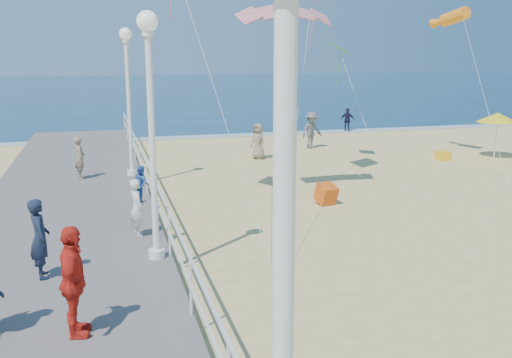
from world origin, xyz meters
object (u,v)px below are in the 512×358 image
object	(u,v)px
spectator_3	(73,282)
beach_walker_b	(347,120)
beach_walker_c	(258,141)
woman_holding_toddler	(137,208)
spectator_6	(80,158)
box_kite	(326,196)
beach_chair_left	(443,156)
toddler_held	(142,183)
lamp_post_far	(128,87)
beach_walker_a	(312,130)
lamp_post_mid	(151,112)
lamp_post_near	(284,256)
spectator_0	(40,238)
beach_umbrella	(498,118)

from	to	relation	value
spectator_3	beach_walker_b	size ratio (longest dim) A/B	1.26
beach_walker_c	beach_walker_b	bearing A→B (deg)	102.77
woman_holding_toddler	spectator_6	bearing A→B (deg)	-1.52
woman_holding_toddler	box_kite	size ratio (longest dim) A/B	2.41
spectator_6	beach_chair_left	distance (m)	16.04
toddler_held	beach_walker_b	distance (m)	23.21
toddler_held	beach_walker_c	world-z (taller)	toddler_held
lamp_post_far	beach_walker_c	size ratio (longest dim) A/B	3.19
beach_walker_a	lamp_post_mid	bearing A→B (deg)	-142.61
lamp_post_far	beach_walker_a	distance (m)	11.51
beach_walker_c	box_kite	distance (m)	8.42
lamp_post_near	woman_holding_toddler	distance (m)	11.01
spectator_0	beach_walker_a	bearing A→B (deg)	-49.34
beach_walker_a	beach_umbrella	size ratio (longest dim) A/B	0.89
woman_holding_toddler	spectator_6	size ratio (longest dim) A/B	0.94
spectator_0	box_kite	bearing A→B (deg)	-70.81
lamp_post_mid	box_kite	size ratio (longest dim) A/B	8.87
beach_walker_a	beach_walker_c	distance (m)	4.01
lamp_post_mid	beach_walker_c	bearing A→B (deg)	65.26
lamp_post_far	spectator_0	xyz separation A→B (m)	(-2.35, -9.50, -2.44)
lamp_post_mid	beach_walker_a	world-z (taller)	lamp_post_mid
box_kite	beach_umbrella	xyz separation A→B (m)	(10.77, 5.65, 1.61)
toddler_held	spectator_6	xyz separation A→B (m)	(-1.68, 7.07, -0.53)
lamp_post_near	toddler_held	size ratio (longest dim) A/B	5.95
beach_walker_a	box_kite	bearing A→B (deg)	-128.94
box_kite	lamp_post_mid	bearing A→B (deg)	-155.80
toddler_held	beach_walker_c	bearing A→B (deg)	-42.30
spectator_0	beach_walker_b	bearing A→B (deg)	-50.01
lamp_post_far	spectator_6	world-z (taller)	lamp_post_far
lamp_post_near	woman_holding_toddler	bearing A→B (deg)	91.53
toddler_held	spectator_6	size ratio (longest dim) A/B	0.59
spectator_3	beach_walker_a	size ratio (longest dim) A/B	0.97
beach_walker_a	beach_umbrella	world-z (taller)	beach_umbrella
lamp_post_far	beach_umbrella	xyz separation A→B (m)	(16.70, 1.22, -1.75)
box_kite	spectator_6	bearing A→B (deg)	137.20
spectator_3	beach_walker_b	bearing A→B (deg)	-28.87
lamp_post_near	woman_holding_toddler	world-z (taller)	lamp_post_near
spectator_6	beach_walker_b	size ratio (longest dim) A/B	1.05
lamp_post_near	spectator_0	distance (m)	9.15
spectator_3	beach_chair_left	xyz separation A→B (m)	(15.73, 13.72, -1.12)
spectator_3	beach_chair_left	distance (m)	20.91
spectator_0	woman_holding_toddler	bearing A→B (deg)	-55.37
toddler_held	spectator_3	distance (m)	5.33
beach_walker_b	woman_holding_toddler	bearing A→B (deg)	87.91
woman_holding_toddler	beach_chair_left	xyz separation A→B (m)	(14.41, 8.77, -0.92)
beach_umbrella	lamp_post_mid	bearing A→B (deg)	-148.54
lamp_post_mid	beach_walker_b	bearing A→B (deg)	55.88
beach_walker_a	box_kite	size ratio (longest dim) A/B	3.15
toddler_held	beach_chair_left	world-z (taller)	toddler_held
spectator_3	beach_walker_a	world-z (taller)	spectator_3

